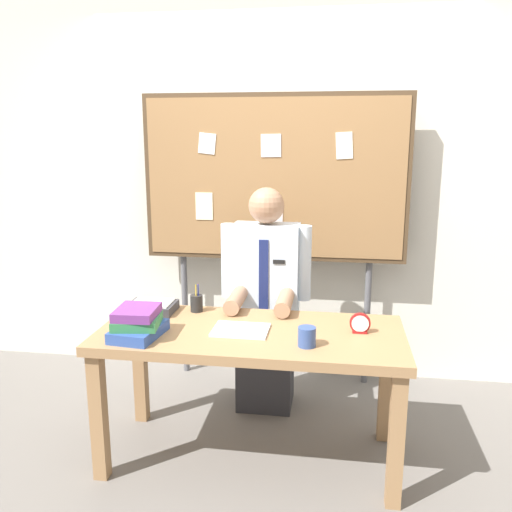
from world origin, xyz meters
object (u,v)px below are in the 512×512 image
open_notebook (241,330)px  pen_holder (197,303)px  desk (251,348)px  desk_clock (360,324)px  bulletin_board (274,181)px  person (266,308)px  book_stack (138,323)px  coffee_mug (307,337)px  paper_tray (152,307)px

open_notebook → pen_holder: size_ratio=1.76×
desk → desk_clock: desk_clock is taller
bulletin_board → desk_clock: bearing=-59.4°
person → pen_holder: bearing=-136.7°
desk → bulletin_board: (-0.00, 0.97, 0.77)m
pen_holder → book_stack: bearing=-114.1°
desk_clock → coffee_mug: desk_clock is taller
person → pen_holder: (-0.35, -0.33, 0.12)m
coffee_mug → pen_holder: pen_holder is taller
coffee_mug → paper_tray: bearing=157.0°
person → bulletin_board: bearing=90.0°
desk → paper_tray: 0.65m
bulletin_board → pen_holder: bulletin_board is taller
open_notebook → bulletin_board: bearing=87.2°
open_notebook → coffee_mug: 0.38m
person → coffee_mug: (0.30, -0.75, 0.12)m
open_notebook → paper_tray: bearing=157.5°
desk_clock → pen_holder: size_ratio=0.65×
person → open_notebook: bearing=-94.7°
person → paper_tray: (-0.60, -0.37, 0.10)m
book_stack → paper_tray: (-0.06, 0.38, -0.04)m
coffee_mug → paper_tray: (-0.89, 0.38, -0.02)m
coffee_mug → desk_clock: bearing=40.2°
person → book_stack: (-0.54, -0.75, 0.14)m
desk → bulletin_board: bulletin_board is taller
book_stack → pen_holder: (0.19, 0.42, -0.02)m
person → pen_holder: 0.50m
open_notebook → pen_holder: bearing=138.1°
desk_clock → pen_holder: (-0.90, 0.21, 0.00)m
pen_holder → paper_tray: bearing=-170.2°
desk → pen_holder: size_ratio=9.73×
book_stack → desk_clock: 1.11m
coffee_mug → pen_holder: 0.77m
desk_clock → bulletin_board: bearing=120.6°
desk → paper_tray: size_ratio=5.99×
desk → person: bearing=90.0°
person → open_notebook: 0.61m
pen_holder → paper_tray: 0.25m
pen_holder → person: bearing=43.3°
desk → bulletin_board: 1.24m
desk → book_stack: 0.59m
desk → desk_clock: 0.57m
paper_tray → coffee_mug: bearing=-23.0°
coffee_mug → pen_holder: size_ratio=0.59×
person → pen_holder: person is taller
bulletin_board → paper_tray: size_ratio=7.56×
bulletin_board → paper_tray: (-0.60, -0.77, -0.65)m
desk_clock → open_notebook: bearing=-173.8°
desk → pen_holder: (-0.35, 0.25, 0.15)m
book_stack → pen_holder: bearing=65.9°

